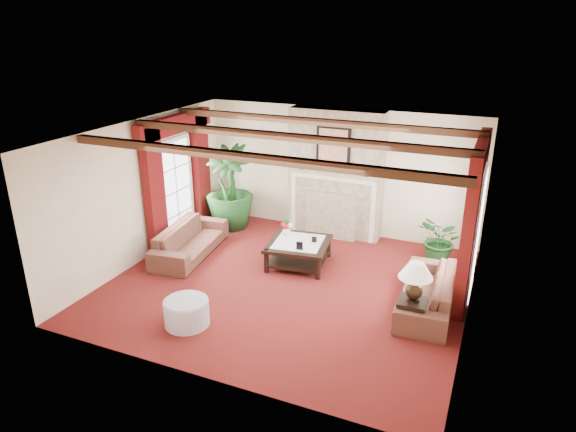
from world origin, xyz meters
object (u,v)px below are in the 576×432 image
at_px(sofa_left, 190,236).
at_px(potted_palm, 230,205).
at_px(side_table, 412,315).
at_px(coffee_table, 298,253).
at_px(sofa_right, 427,286).
at_px(ottoman, 187,313).

bearing_deg(sofa_left, potted_palm, -8.18).
height_order(sofa_left, side_table, sofa_left).
bearing_deg(sofa_left, coffee_table, -85.99).
bearing_deg(sofa_right, coffee_table, -107.72).
relative_size(potted_palm, coffee_table, 1.73).
xyz_separation_m(potted_palm, side_table, (4.51, -2.55, -0.28)).
xyz_separation_m(sofa_right, side_table, (-0.10, -0.72, -0.15)).
bearing_deg(sofa_right, side_table, -11.15).
bearing_deg(sofa_right, ottoman, -62.48).
xyz_separation_m(coffee_table, ottoman, (-0.79, -2.59, -0.03)).
xyz_separation_m(potted_palm, ottoman, (1.33, -3.77, -0.32)).
relative_size(sofa_left, side_table, 4.32).
relative_size(side_table, ottoman, 0.71).
bearing_deg(potted_palm, sofa_right, -21.59).
distance_m(sofa_left, ottoman, 2.56).
bearing_deg(side_table, potted_palm, 150.56).
distance_m(sofa_left, coffee_table, 2.19).
distance_m(sofa_right, coffee_table, 2.58).
height_order(sofa_right, potted_palm, potted_palm).
bearing_deg(coffee_table, side_table, -37.58).
bearing_deg(side_table, sofa_left, 168.30).
bearing_deg(sofa_right, potted_palm, -114.70).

